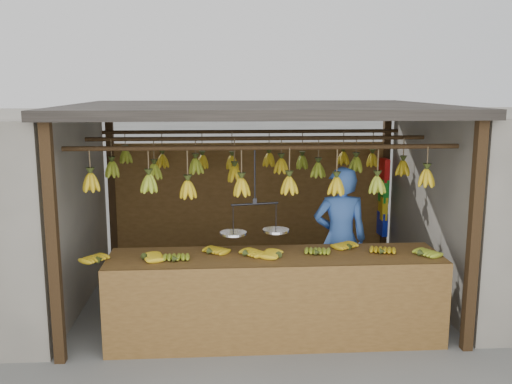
{
  "coord_description": "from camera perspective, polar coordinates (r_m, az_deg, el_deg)",
  "views": [
    {
      "loc": [
        -0.46,
        -6.69,
        2.61
      ],
      "look_at": [
        0.0,
        0.3,
        1.3
      ],
      "focal_mm": 40.0,
      "sensor_mm": 36.0,
      "label": 1
    }
  ],
  "objects": [
    {
      "name": "vendor",
      "position": [
        6.7,
        8.41,
        -4.71
      ],
      "size": [
        0.64,
        0.44,
        1.71
      ],
      "primitive_type": "imported",
      "rotation": [
        0.0,
        0.0,
        3.1
      ],
      "color": "#3359A5",
      "rests_on": "ground"
    },
    {
      "name": "bag_bundles",
      "position": [
        8.55,
        12.61,
        -0.59
      ],
      "size": [
        0.08,
        0.26,
        1.14
      ],
      "color": "red",
      "rests_on": "ground"
    },
    {
      "name": "stall",
      "position": [
        7.07,
        -0.02,
        5.4
      ],
      "size": [
        4.3,
        3.3,
        2.4
      ],
      "color": "black",
      "rests_on": "ground"
    },
    {
      "name": "counter",
      "position": [
        5.81,
        1.99,
        -8.51
      ],
      "size": [
        3.6,
        0.78,
        0.96
      ],
      "color": "brown",
      "rests_on": "ground"
    },
    {
      "name": "ground",
      "position": [
        7.2,
        0.16,
        -10.67
      ],
      "size": [
        80.0,
        80.0,
        0.0
      ],
      "primitive_type": "plane",
      "color": "#5B5B57"
    },
    {
      "name": "balance_scale",
      "position": [
        5.88,
        -0.12,
        -3.56
      ],
      "size": [
        0.71,
        0.35,
        0.89
      ],
      "color": "black",
      "rests_on": "ground"
    },
    {
      "name": "hanging_bananas",
      "position": [
        6.79,
        0.13,
        2.21
      ],
      "size": [
        3.64,
        2.23,
        0.39
      ],
      "color": "gold",
      "rests_on": "ground"
    }
  ]
}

